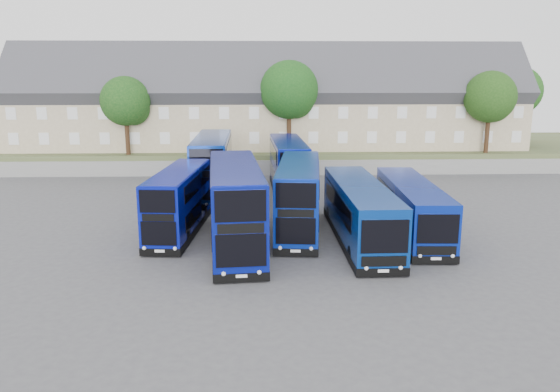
{
  "coord_description": "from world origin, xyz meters",
  "views": [
    {
      "loc": [
        -0.9,
        -29.24,
        9.85
      ],
      "look_at": [
        0.34,
        4.76,
        2.2
      ],
      "focal_mm": 35.0,
      "sensor_mm": 36.0,
      "label": 1
    }
  ],
  "objects_px": {
    "tree_mid": "(291,92)",
    "tree_far": "(518,93)",
    "dd_front_left": "(179,203)",
    "tree_east": "(491,99)",
    "coach_east_a": "(360,213)",
    "tree_west": "(127,103)",
    "dd_front_mid": "(235,207)"
  },
  "relations": [
    {
      "from": "dd_front_left",
      "to": "tree_mid",
      "type": "distance_m",
      "value": 23.68
    },
    {
      "from": "dd_front_left",
      "to": "tree_mid",
      "type": "relative_size",
      "value": 1.1
    },
    {
      "from": "dd_front_left",
      "to": "tree_mid",
      "type": "height_order",
      "value": "tree_mid"
    },
    {
      "from": "dd_front_mid",
      "to": "tree_west",
      "type": "xyz_separation_m",
      "value": [
        -11.5,
        23.78,
        4.71
      ]
    },
    {
      "from": "coach_east_a",
      "to": "tree_far",
      "type": "xyz_separation_m",
      "value": [
        23.14,
        29.96,
        6.03
      ]
    },
    {
      "from": "dd_front_left",
      "to": "tree_east",
      "type": "bearing_deg",
      "value": 41.48
    },
    {
      "from": "tree_mid",
      "to": "tree_far",
      "type": "relative_size",
      "value": 1.06
    },
    {
      "from": "dd_front_left",
      "to": "tree_far",
      "type": "distance_m",
      "value": 44.47
    },
    {
      "from": "coach_east_a",
      "to": "tree_far",
      "type": "bearing_deg",
      "value": 51.61
    },
    {
      "from": "dd_front_left",
      "to": "tree_far",
      "type": "bearing_deg",
      "value": 44.15
    },
    {
      "from": "coach_east_a",
      "to": "tree_far",
      "type": "relative_size",
      "value": 1.47
    },
    {
      "from": "tree_mid",
      "to": "tree_far",
      "type": "xyz_separation_m",
      "value": [
        26.0,
        6.5,
        -0.34
      ]
    },
    {
      "from": "coach_east_a",
      "to": "tree_east",
      "type": "distance_m",
      "value": 29.21
    },
    {
      "from": "dd_front_left",
      "to": "tree_east",
      "type": "distance_m",
      "value": 35.47
    },
    {
      "from": "tree_west",
      "to": "tree_east",
      "type": "distance_m",
      "value": 36.0
    },
    {
      "from": "tree_east",
      "to": "tree_far",
      "type": "bearing_deg",
      "value": 49.4
    },
    {
      "from": "dd_front_left",
      "to": "coach_east_a",
      "type": "relative_size",
      "value": 0.79
    },
    {
      "from": "coach_east_a",
      "to": "tree_west",
      "type": "height_order",
      "value": "tree_west"
    },
    {
      "from": "tree_far",
      "to": "tree_west",
      "type": "bearing_deg",
      "value": -170.54
    },
    {
      "from": "dd_front_left",
      "to": "tree_mid",
      "type": "bearing_deg",
      "value": 74.04
    },
    {
      "from": "dd_front_mid",
      "to": "tree_mid",
      "type": "distance_m",
      "value": 25.35
    },
    {
      "from": "tree_mid",
      "to": "tree_far",
      "type": "bearing_deg",
      "value": 14.04
    },
    {
      "from": "dd_front_left",
      "to": "tree_west",
      "type": "relative_size",
      "value": 1.32
    },
    {
      "from": "coach_east_a",
      "to": "tree_west",
      "type": "bearing_deg",
      "value": 128.7
    },
    {
      "from": "tree_west",
      "to": "tree_mid",
      "type": "bearing_deg",
      "value": 1.79
    },
    {
      "from": "tree_mid",
      "to": "dd_front_left",
      "type": "bearing_deg",
      "value": -110.9
    },
    {
      "from": "tree_east",
      "to": "tree_far",
      "type": "relative_size",
      "value": 0.94
    },
    {
      "from": "tree_west",
      "to": "tree_far",
      "type": "xyz_separation_m",
      "value": [
        42.0,
        7.0,
        0.68
      ]
    },
    {
      "from": "dd_front_left",
      "to": "tree_east",
      "type": "relative_size",
      "value": 1.23
    },
    {
      "from": "dd_front_left",
      "to": "tree_west",
      "type": "xyz_separation_m",
      "value": [
        -7.84,
        20.87,
        5.12
      ]
    },
    {
      "from": "tree_west",
      "to": "tree_mid",
      "type": "xyz_separation_m",
      "value": [
        16.0,
        0.5,
        1.02
      ]
    },
    {
      "from": "tree_east",
      "to": "tree_far",
      "type": "xyz_separation_m",
      "value": [
        6.0,
        7.0,
        0.34
      ]
    }
  ]
}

